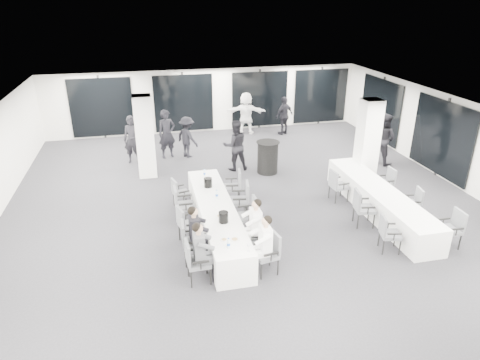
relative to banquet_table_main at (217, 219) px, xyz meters
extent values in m
cube|color=#25252A|center=(1.14, 1.11, -0.39)|extent=(14.00, 16.00, 0.02)
cube|color=white|center=(1.14, 1.11, 2.43)|extent=(14.00, 16.00, 0.02)
cube|color=white|center=(8.15, 1.11, 1.02)|extent=(0.02, 16.00, 2.80)
cube|color=white|center=(1.14, 9.12, 1.02)|extent=(14.00, 0.02, 2.80)
cube|color=black|center=(1.14, 9.05, 0.98)|extent=(13.60, 0.06, 2.50)
cube|color=black|center=(8.08, 2.11, 0.98)|extent=(0.06, 14.00, 2.50)
cube|color=white|center=(-1.66, 4.31, 1.02)|extent=(0.60, 0.60, 2.80)
cube|color=white|center=(5.34, 2.11, 1.02)|extent=(0.60, 0.60, 2.80)
cube|color=white|center=(0.00, 0.00, 0.00)|extent=(0.90, 5.00, 0.75)
cube|color=white|center=(4.69, -0.01, 0.00)|extent=(0.90, 5.00, 0.75)
cylinder|color=black|center=(2.46, 3.63, 0.18)|extent=(0.71, 0.71, 1.12)
cylinder|color=black|center=(2.46, 3.63, 0.74)|extent=(0.81, 0.81, 0.02)
cube|color=#585B61|center=(-0.75, -2.03, 0.10)|extent=(0.50, 0.52, 0.08)
cube|color=#585B61|center=(-0.98, -2.04, 0.38)|extent=(0.08, 0.48, 0.48)
cylinder|color=black|center=(-0.97, -1.83, -0.16)|extent=(0.04, 0.04, 0.43)
cylinder|color=black|center=(-0.95, -2.25, -0.16)|extent=(0.04, 0.04, 0.43)
cylinder|color=black|center=(-0.55, -1.81, -0.16)|extent=(0.04, 0.04, 0.43)
cylinder|color=black|center=(-0.53, -2.23, -0.16)|extent=(0.04, 0.04, 0.43)
cube|color=black|center=(-0.76, -1.77, 0.27)|extent=(0.36, 0.05, 0.04)
cube|color=black|center=(-0.74, -2.29, 0.27)|extent=(0.36, 0.05, 0.04)
cube|color=#585B61|center=(-0.75, -1.26, 0.12)|extent=(0.53, 0.55, 0.09)
cube|color=#585B61|center=(-0.99, -1.25, 0.41)|extent=(0.09, 0.50, 0.50)
cylinder|color=black|center=(-0.96, -1.04, -0.15)|extent=(0.04, 0.04, 0.45)
cylinder|color=black|center=(-0.98, -1.47, -0.15)|extent=(0.04, 0.04, 0.45)
cylinder|color=black|center=(-0.52, -1.06, -0.15)|extent=(0.04, 0.04, 0.45)
cylinder|color=black|center=(-0.54, -1.49, -0.15)|extent=(0.04, 0.04, 0.45)
cube|color=black|center=(-0.74, -0.99, 0.30)|extent=(0.37, 0.06, 0.04)
cube|color=black|center=(-0.76, -1.54, 0.30)|extent=(0.37, 0.06, 0.04)
cube|color=#585B61|center=(-0.75, -0.39, 0.10)|extent=(0.60, 0.61, 0.08)
cube|color=#585B61|center=(-0.97, -0.45, 0.39)|extent=(0.18, 0.49, 0.49)
cylinder|color=black|center=(-1.01, -0.24, -0.16)|extent=(0.04, 0.04, 0.43)
cylinder|color=black|center=(-0.90, -0.65, -0.16)|extent=(0.04, 0.04, 0.43)
cylinder|color=black|center=(-0.60, -0.13, -0.16)|extent=(0.04, 0.04, 0.43)
cylinder|color=black|center=(-0.49, -0.54, -0.16)|extent=(0.04, 0.04, 0.43)
cube|color=black|center=(-0.82, -0.13, 0.28)|extent=(0.36, 0.13, 0.04)
cube|color=black|center=(-0.68, -0.65, 0.28)|extent=(0.36, 0.13, 0.04)
cube|color=#585B61|center=(-0.75, 0.70, 0.11)|extent=(0.50, 0.52, 0.09)
cube|color=#585B61|center=(-0.99, 0.70, 0.40)|extent=(0.07, 0.50, 0.50)
cylinder|color=black|center=(-0.97, 0.91, -0.15)|extent=(0.04, 0.04, 0.44)
cylinder|color=black|center=(-0.97, 0.48, -0.15)|extent=(0.04, 0.04, 0.44)
cylinder|color=black|center=(-0.53, 0.92, -0.15)|extent=(0.04, 0.04, 0.44)
cylinder|color=black|center=(-0.53, 0.48, -0.15)|extent=(0.04, 0.04, 0.44)
cube|color=black|center=(-0.75, 0.97, 0.29)|extent=(0.37, 0.04, 0.04)
cube|color=black|center=(-0.75, 0.43, 0.29)|extent=(0.37, 0.04, 0.04)
cube|color=#585B61|center=(-0.75, 1.62, 0.05)|extent=(0.54, 0.55, 0.08)
cube|color=#585B61|center=(-0.95, 1.57, 0.31)|extent=(0.16, 0.44, 0.44)
cylinder|color=black|center=(-0.98, 1.76, -0.18)|extent=(0.03, 0.03, 0.39)
cylinder|color=black|center=(-0.89, 1.39, -0.18)|extent=(0.03, 0.03, 0.39)
cylinder|color=black|center=(-0.61, 1.85, -0.18)|extent=(0.03, 0.03, 0.39)
cylinder|color=black|center=(-0.52, 1.48, -0.18)|extent=(0.03, 0.03, 0.39)
cube|color=black|center=(-0.81, 1.85, 0.22)|extent=(0.32, 0.12, 0.04)
cube|color=black|center=(-0.69, 1.39, 0.22)|extent=(0.32, 0.12, 0.04)
cube|color=#585B61|center=(0.75, -2.06, 0.09)|extent=(0.55, 0.56, 0.08)
cube|color=#585B61|center=(0.97, -2.02, 0.36)|extent=(0.14, 0.47, 0.47)
cylinder|color=black|center=(0.99, -2.22, -0.17)|extent=(0.04, 0.04, 0.42)
cylinder|color=black|center=(0.92, -1.82, -0.17)|extent=(0.04, 0.04, 0.42)
cylinder|color=black|center=(0.58, -2.29, -0.17)|extent=(0.04, 0.04, 0.42)
cylinder|color=black|center=(0.51, -1.89, -0.17)|extent=(0.04, 0.04, 0.42)
cube|color=black|center=(0.79, -2.31, 0.26)|extent=(0.35, 0.10, 0.04)
cube|color=black|center=(0.71, -1.80, 0.26)|extent=(0.35, 0.10, 0.04)
cube|color=#585B61|center=(0.75, -1.22, 0.03)|extent=(0.46, 0.48, 0.07)
cube|color=#585B61|center=(0.95, -1.25, 0.28)|extent=(0.10, 0.42, 0.42)
cylinder|color=black|center=(0.91, -1.42, -0.19)|extent=(0.03, 0.03, 0.37)
cylinder|color=black|center=(0.95, -1.06, -0.19)|extent=(0.03, 0.03, 0.37)
cylinder|color=black|center=(0.55, -1.38, -0.19)|extent=(0.03, 0.03, 0.37)
cylinder|color=black|center=(0.59, -1.02, -0.19)|extent=(0.03, 0.03, 0.37)
cube|color=black|center=(0.72, -1.45, 0.19)|extent=(0.31, 0.07, 0.04)
cube|color=black|center=(0.78, -1.00, 0.19)|extent=(0.31, 0.07, 0.04)
cube|color=#585B61|center=(0.75, -0.25, 0.09)|extent=(0.48, 0.50, 0.08)
cube|color=#585B61|center=(0.98, -0.25, 0.38)|extent=(0.06, 0.48, 0.48)
cylinder|color=black|center=(0.96, -0.46, -0.16)|extent=(0.04, 0.04, 0.43)
cylinder|color=black|center=(0.96, -0.04, -0.16)|extent=(0.04, 0.04, 0.43)
cylinder|color=black|center=(0.54, -0.46, -0.16)|extent=(0.04, 0.04, 0.43)
cylinder|color=black|center=(0.54, -0.04, -0.16)|extent=(0.04, 0.04, 0.43)
cube|color=black|center=(0.75, -0.51, 0.27)|extent=(0.36, 0.04, 0.04)
cube|color=black|center=(0.75, 0.01, 0.27)|extent=(0.36, 0.04, 0.04)
cube|color=#585B61|center=(0.75, 0.66, 0.11)|extent=(0.58, 0.60, 0.09)
cube|color=#585B61|center=(0.99, 0.62, 0.41)|extent=(0.15, 0.50, 0.50)
cylinder|color=black|center=(0.93, 0.41, -0.15)|extent=(0.04, 0.04, 0.44)
cylinder|color=black|center=(1.00, 0.84, -0.15)|extent=(0.04, 0.04, 0.44)
cylinder|color=black|center=(0.50, 0.49, -0.15)|extent=(0.04, 0.04, 0.44)
cylinder|color=black|center=(0.57, 0.91, -0.15)|extent=(0.04, 0.04, 0.44)
cube|color=black|center=(0.70, 0.40, 0.30)|extent=(0.37, 0.10, 0.04)
cube|color=black|center=(0.80, 0.93, 0.30)|extent=(0.37, 0.10, 0.04)
cube|color=#585B61|center=(0.75, 1.61, 0.10)|extent=(0.56, 0.58, 0.08)
cube|color=#585B61|center=(0.98, 1.57, 0.39)|extent=(0.14, 0.49, 0.49)
cylinder|color=black|center=(0.93, 1.37, -0.16)|extent=(0.04, 0.04, 0.43)
cylinder|color=black|center=(0.99, 1.79, -0.16)|extent=(0.04, 0.04, 0.43)
cylinder|color=black|center=(0.51, 1.44, -0.16)|extent=(0.04, 0.04, 0.43)
cylinder|color=black|center=(0.57, 1.85, -0.16)|extent=(0.04, 0.04, 0.43)
cube|color=black|center=(0.71, 1.35, 0.28)|extent=(0.36, 0.10, 0.04)
cube|color=black|center=(0.79, 1.87, 0.28)|extent=(0.36, 0.10, 0.04)
cube|color=#585B61|center=(3.94, -1.87, 0.07)|extent=(0.56, 0.57, 0.08)
cube|color=#585B61|center=(3.73, -1.81, 0.33)|extent=(0.17, 0.45, 0.45)
cylinder|color=black|center=(3.80, -1.63, -0.17)|extent=(0.04, 0.04, 0.40)
cylinder|color=black|center=(3.70, -2.01, -0.17)|extent=(0.04, 0.04, 0.40)
cylinder|color=black|center=(4.18, -1.73, -0.17)|extent=(0.04, 0.04, 0.40)
cylinder|color=black|center=(4.09, -2.11, -0.17)|extent=(0.04, 0.04, 0.40)
cube|color=black|center=(4.01, -1.63, 0.24)|extent=(0.33, 0.12, 0.04)
cube|color=black|center=(3.88, -2.11, 0.24)|extent=(0.33, 0.12, 0.04)
cube|color=#585B61|center=(3.94, -0.56, 0.10)|extent=(0.57, 0.59, 0.09)
cube|color=#585B61|center=(3.71, -0.52, 0.39)|extent=(0.15, 0.49, 0.49)
cylinder|color=black|center=(3.77, -0.31, -0.16)|extent=(0.04, 0.04, 0.44)
cylinder|color=black|center=(3.70, -0.73, -0.16)|extent=(0.04, 0.04, 0.44)
cylinder|color=black|center=(4.19, -0.39, -0.16)|extent=(0.04, 0.04, 0.44)
cylinder|color=black|center=(4.12, -0.81, -0.16)|extent=(0.04, 0.04, 0.44)
cube|color=black|center=(3.99, -0.30, 0.29)|extent=(0.36, 0.11, 0.04)
cube|color=black|center=(3.90, -0.82, 0.29)|extent=(0.36, 0.11, 0.04)
cube|color=#585B61|center=(3.94, 1.02, 0.09)|extent=(0.51, 0.53, 0.08)
cube|color=#585B61|center=(3.72, 1.00, 0.36)|extent=(0.10, 0.48, 0.47)
cylinder|color=black|center=(3.72, 1.21, -0.16)|extent=(0.04, 0.04, 0.42)
cylinder|color=black|center=(3.76, 0.80, -0.16)|extent=(0.04, 0.04, 0.42)
cylinder|color=black|center=(4.13, 1.24, -0.16)|extent=(0.04, 0.04, 0.42)
cylinder|color=black|center=(4.17, 0.83, -0.16)|extent=(0.04, 0.04, 0.42)
cube|color=black|center=(3.92, 1.28, 0.26)|extent=(0.35, 0.07, 0.04)
cube|color=black|center=(3.97, 0.76, 0.26)|extent=(0.35, 0.07, 0.04)
cube|color=#585B61|center=(5.44, -2.02, 0.09)|extent=(0.49, 0.51, 0.08)
cube|color=#585B61|center=(5.67, -2.03, 0.36)|extent=(0.08, 0.47, 0.47)
cylinder|color=black|center=(5.64, -2.24, -0.16)|extent=(0.04, 0.04, 0.42)
cylinder|color=black|center=(5.66, -1.83, -0.16)|extent=(0.04, 0.04, 0.42)
cylinder|color=black|center=(5.23, -2.22, -0.16)|extent=(0.04, 0.04, 0.42)
cylinder|color=black|center=(5.25, -1.81, -0.16)|extent=(0.04, 0.04, 0.42)
cube|color=black|center=(5.44, -2.28, 0.26)|extent=(0.35, 0.05, 0.04)
cube|color=black|center=(5.45, -1.77, 0.26)|extent=(0.35, 0.05, 0.04)
cube|color=#585B61|center=(5.44, -0.43, 0.04)|extent=(0.50, 0.51, 0.07)
cube|color=#585B61|center=(5.64, -0.47, 0.28)|extent=(0.13, 0.42, 0.42)
cylinder|color=black|center=(5.59, -0.65, -0.19)|extent=(0.03, 0.03, 0.38)
cylinder|color=black|center=(5.66, -0.29, -0.19)|extent=(0.03, 0.03, 0.38)
cylinder|color=black|center=(5.23, -0.58, -0.19)|extent=(0.03, 0.03, 0.38)
cylinder|color=black|center=(5.30, -0.22, -0.19)|extent=(0.03, 0.03, 0.38)
cube|color=black|center=(5.40, -0.66, 0.19)|extent=(0.31, 0.10, 0.04)
cube|color=black|center=(5.49, -0.21, 0.19)|extent=(0.31, 0.10, 0.04)
cube|color=#585B61|center=(5.44, 0.98, 0.05)|extent=(0.45, 0.47, 0.08)
cube|color=#585B61|center=(5.65, 0.98, 0.31)|extent=(0.07, 0.44, 0.44)
cylinder|color=black|center=(5.64, 0.79, -0.18)|extent=(0.03, 0.03, 0.39)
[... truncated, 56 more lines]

